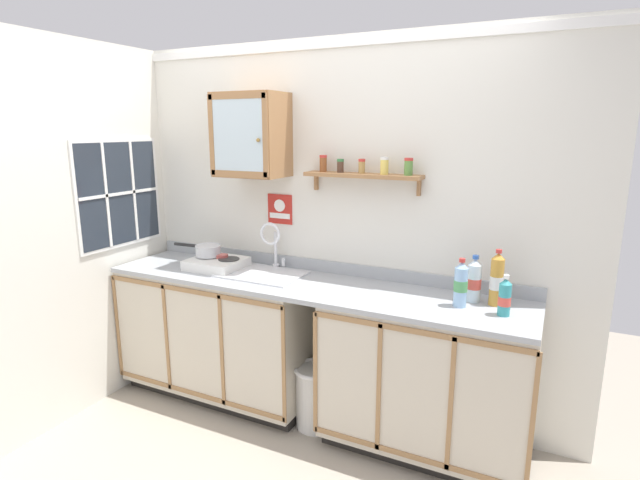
{
  "coord_description": "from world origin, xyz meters",
  "views": [
    {
      "loc": [
        1.39,
        -2.23,
        1.87
      ],
      "look_at": [
        0.05,
        0.51,
        1.18
      ],
      "focal_mm": 27.89,
      "sensor_mm": 36.0,
      "label": 1
    }
  ],
  "objects_px": {
    "bottle_water_blue_3": "(461,284)",
    "mug": "(222,261)",
    "bottle_juice_amber_2": "(497,280)",
    "trash_bin": "(316,395)",
    "sink": "(263,277)",
    "saucepan": "(207,250)",
    "warning_sign": "(280,209)",
    "bottle_detergent_teal_0": "(505,298)",
    "hot_plate_stove": "(217,263)",
    "wall_cabinet": "(251,135)",
    "bottle_water_clear_1": "(474,281)"
  },
  "relations": [
    {
      "from": "warning_sign",
      "to": "sink",
      "type": "bearing_deg",
      "value": -89.54
    },
    {
      "from": "sink",
      "to": "bottle_water_blue_3",
      "type": "distance_m",
      "value": 1.29
    },
    {
      "from": "bottle_water_clear_1",
      "to": "mug",
      "type": "distance_m",
      "value": 1.69
    },
    {
      "from": "saucepan",
      "to": "wall_cabinet",
      "type": "xyz_separation_m",
      "value": [
        0.33,
        0.09,
        0.78
      ]
    },
    {
      "from": "sink",
      "to": "hot_plate_stove",
      "type": "relative_size",
      "value": 1.49
    },
    {
      "from": "sink",
      "to": "warning_sign",
      "type": "bearing_deg",
      "value": 90.46
    },
    {
      "from": "sink",
      "to": "mug",
      "type": "bearing_deg",
      "value": 176.45
    },
    {
      "from": "saucepan",
      "to": "mug",
      "type": "relative_size",
      "value": 3.04
    },
    {
      "from": "bottle_detergent_teal_0",
      "to": "bottle_juice_amber_2",
      "type": "relative_size",
      "value": 0.7
    },
    {
      "from": "saucepan",
      "to": "mug",
      "type": "height_order",
      "value": "saucepan"
    },
    {
      "from": "saucepan",
      "to": "mug",
      "type": "xyz_separation_m",
      "value": [
        0.11,
        0.02,
        -0.07
      ]
    },
    {
      "from": "mug",
      "to": "warning_sign",
      "type": "bearing_deg",
      "value": 32.08
    },
    {
      "from": "sink",
      "to": "wall_cabinet",
      "type": "xyz_separation_m",
      "value": [
        -0.12,
        0.09,
        0.92
      ]
    },
    {
      "from": "bottle_juice_amber_2",
      "to": "mug",
      "type": "height_order",
      "value": "bottle_juice_amber_2"
    },
    {
      "from": "bottle_water_clear_1",
      "to": "bottle_water_blue_3",
      "type": "height_order",
      "value": "bottle_water_blue_3"
    },
    {
      "from": "bottle_water_blue_3",
      "to": "wall_cabinet",
      "type": "relative_size",
      "value": 0.5
    },
    {
      "from": "bottle_water_blue_3",
      "to": "mug",
      "type": "height_order",
      "value": "bottle_water_blue_3"
    },
    {
      "from": "wall_cabinet",
      "to": "warning_sign",
      "type": "xyz_separation_m",
      "value": [
        0.12,
        0.15,
        -0.5
      ]
    },
    {
      "from": "sink",
      "to": "trash_bin",
      "type": "bearing_deg",
      "value": -13.91
    },
    {
      "from": "bottle_juice_amber_2",
      "to": "bottle_water_blue_3",
      "type": "xyz_separation_m",
      "value": [
        -0.17,
        -0.11,
        -0.02
      ]
    },
    {
      "from": "bottle_juice_amber_2",
      "to": "bottle_water_blue_3",
      "type": "height_order",
      "value": "bottle_juice_amber_2"
    },
    {
      "from": "sink",
      "to": "bottle_juice_amber_2",
      "type": "xyz_separation_m",
      "value": [
        1.45,
        0.06,
        0.16
      ]
    },
    {
      "from": "bottle_juice_amber_2",
      "to": "trash_bin",
      "type": "distance_m",
      "value": 1.33
    },
    {
      "from": "bottle_juice_amber_2",
      "to": "bottle_water_clear_1",
      "type": "bearing_deg",
      "value": 175.43
    },
    {
      "from": "sink",
      "to": "bottle_water_blue_3",
      "type": "xyz_separation_m",
      "value": [
        1.28,
        -0.04,
        0.14
      ]
    },
    {
      "from": "saucepan",
      "to": "bottle_detergent_teal_0",
      "type": "bearing_deg",
      "value": -2.46
    },
    {
      "from": "hot_plate_stove",
      "to": "mug",
      "type": "height_order",
      "value": "mug"
    },
    {
      "from": "bottle_detergent_teal_0",
      "to": "bottle_water_blue_3",
      "type": "xyz_separation_m",
      "value": [
        -0.23,
        0.04,
        0.03
      ]
    },
    {
      "from": "mug",
      "to": "warning_sign",
      "type": "xyz_separation_m",
      "value": [
        0.35,
        0.22,
        0.35
      ]
    },
    {
      "from": "saucepan",
      "to": "bottle_water_blue_3",
      "type": "distance_m",
      "value": 1.74
    },
    {
      "from": "trash_bin",
      "to": "sink",
      "type": "bearing_deg",
      "value": 166.09
    },
    {
      "from": "sink",
      "to": "mug",
      "type": "height_order",
      "value": "sink"
    },
    {
      "from": "bottle_juice_amber_2",
      "to": "mug",
      "type": "xyz_separation_m",
      "value": [
        -1.8,
        -0.04,
        -0.1
      ]
    },
    {
      "from": "sink",
      "to": "bottle_water_blue_3",
      "type": "bearing_deg",
      "value": -1.93
    },
    {
      "from": "bottle_water_clear_1",
      "to": "bottle_juice_amber_2",
      "type": "relative_size",
      "value": 0.85
    },
    {
      "from": "saucepan",
      "to": "warning_sign",
      "type": "distance_m",
      "value": 0.58
    },
    {
      "from": "warning_sign",
      "to": "trash_bin",
      "type": "bearing_deg",
      "value": -37.98
    },
    {
      "from": "mug",
      "to": "wall_cabinet",
      "type": "xyz_separation_m",
      "value": [
        0.23,
        0.07,
        0.85
      ]
    },
    {
      "from": "bottle_water_blue_3",
      "to": "warning_sign",
      "type": "distance_m",
      "value": 1.35
    },
    {
      "from": "sink",
      "to": "bottle_water_clear_1",
      "type": "height_order",
      "value": "sink"
    },
    {
      "from": "mug",
      "to": "wall_cabinet",
      "type": "height_order",
      "value": "wall_cabinet"
    },
    {
      "from": "bottle_detergent_teal_0",
      "to": "bottle_water_clear_1",
      "type": "distance_m",
      "value": 0.24
    },
    {
      "from": "saucepan",
      "to": "bottle_juice_amber_2",
      "type": "bearing_deg",
      "value": 1.76
    },
    {
      "from": "saucepan",
      "to": "trash_bin",
      "type": "xyz_separation_m",
      "value": [
        0.9,
        -0.11,
        -0.83
      ]
    },
    {
      "from": "bottle_detergent_teal_0",
      "to": "bottle_juice_amber_2",
      "type": "height_order",
      "value": "bottle_juice_amber_2"
    },
    {
      "from": "bottle_water_clear_1",
      "to": "sink",
      "type": "bearing_deg",
      "value": -176.86
    },
    {
      "from": "saucepan",
      "to": "trash_bin",
      "type": "relative_size",
      "value": 0.91
    },
    {
      "from": "bottle_water_blue_3",
      "to": "warning_sign",
      "type": "xyz_separation_m",
      "value": [
        -1.29,
        0.28,
        0.28
      ]
    },
    {
      "from": "saucepan",
      "to": "warning_sign",
      "type": "bearing_deg",
      "value": 27.23
    },
    {
      "from": "bottle_water_blue_3",
      "to": "mug",
      "type": "bearing_deg",
      "value": 177.73
    }
  ]
}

